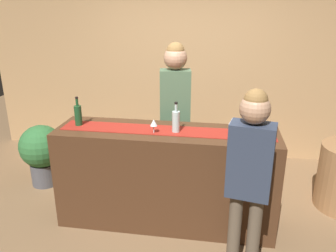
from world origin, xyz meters
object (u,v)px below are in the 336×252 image
wine_bottle_clear (176,121)px  wine_glass_mid_counter (232,122)px  wine_bottle_green (78,115)px  bartender (175,103)px  wine_glass_far_end (154,123)px  customer_sipping (250,168)px  wine_glass_near_customer (251,127)px  potted_plant_tall (42,151)px

wine_bottle_clear → wine_glass_mid_counter: (0.54, 0.09, -0.01)m
wine_bottle_green → bartender: size_ratio=0.17×
wine_glass_mid_counter → wine_glass_far_end: 0.76m
wine_bottle_green → wine_glass_far_end: 0.81m
wine_bottle_clear → wine_glass_far_end: bearing=-161.1°
bartender → customer_sipping: bartender is taller
wine_glass_mid_counter → bartender: (-0.63, 0.51, 0.01)m
wine_bottle_clear → wine_glass_near_customer: size_ratio=2.10×
wine_glass_mid_counter → wine_bottle_clear: bearing=-170.2°
wine_glass_far_end → wine_glass_near_customer: bearing=2.7°
wine_bottle_green → potted_plant_tall: 1.16m
wine_bottle_clear → wine_glass_near_customer: wine_bottle_clear is taller
wine_glass_near_customer → wine_bottle_clear: bearing=177.9°
wine_bottle_clear → wine_bottle_green: same height
wine_bottle_clear → wine_glass_near_customer: (0.71, -0.03, -0.01)m
bartender → customer_sipping: 1.45m
wine_bottle_green → potted_plant_tall: (-0.77, 0.53, -0.69)m
wine_glass_mid_counter → potted_plant_tall: (-2.32, 0.47, -0.68)m
bartender → potted_plant_tall: bartender is taller
wine_bottle_clear → wine_bottle_green: (-1.01, 0.04, 0.00)m
wine_glass_near_customer → wine_glass_far_end: same height
wine_bottle_green → potted_plant_tall: wine_bottle_green is taller
wine_bottle_clear → wine_glass_near_customer: bearing=-2.1°
bartender → customer_sipping: bearing=112.7°
bartender → potted_plant_tall: (-1.69, -0.04, -0.69)m
wine_glass_near_customer → bartender: 1.02m
wine_glass_far_end → potted_plant_tall: wine_glass_far_end is taller
wine_bottle_green → wine_glass_far_end: bearing=-7.5°
wine_glass_far_end → customer_sipping: customer_sipping is taller
wine_glass_far_end → bartender: (0.11, 0.67, 0.01)m
wine_bottle_green → potted_plant_tall: size_ratio=0.38×
wine_bottle_clear → potted_plant_tall: 1.99m
wine_bottle_green → wine_glass_mid_counter: wine_bottle_green is taller
wine_glass_near_customer → wine_glass_far_end: (-0.91, -0.04, 0.00)m
wine_glass_near_customer → wine_glass_far_end: bearing=-177.3°
wine_glass_near_customer → wine_glass_mid_counter: bearing=145.0°
wine_bottle_green → wine_glass_far_end: (0.80, -0.11, -0.01)m
potted_plant_tall → wine_bottle_green: bearing=-34.4°
wine_glass_near_customer → customer_sipping: bearing=-93.9°
wine_glass_near_customer → customer_sipping: customer_sipping is taller
wine_bottle_clear → potted_plant_tall: wine_bottle_clear is taller
wine_glass_far_end → customer_sipping: bearing=-32.3°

